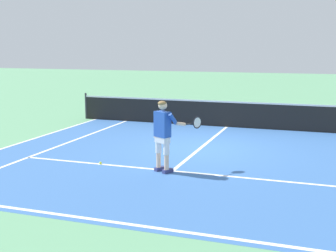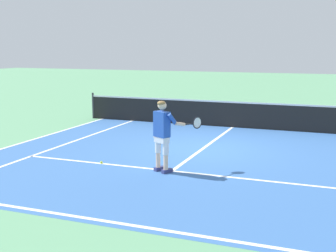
{
  "view_description": "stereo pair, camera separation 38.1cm",
  "coord_description": "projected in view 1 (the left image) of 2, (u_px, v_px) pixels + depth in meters",
  "views": [
    {
      "loc": [
        3.32,
        -12.46,
        2.95
      ],
      "look_at": [
        -0.2,
        -2.34,
        1.05
      ],
      "focal_mm": 47.82,
      "sensor_mm": 36.0,
      "label": 1
    },
    {
      "loc": [
        3.67,
        -12.32,
        2.95
      ],
      "look_at": [
        -0.2,
        -2.34,
        1.05
      ],
      "focal_mm": 47.82,
      "sensor_mm": 36.0,
      "label": 2
    }
  ],
  "objects": [
    {
      "name": "ground_plane",
      "position": [
        200.0,
        148.0,
        13.17
      ],
      "size": [
        80.0,
        80.0,
        0.0
      ],
      "primitive_type": "plane",
      "color": "#609E70"
    },
    {
      "name": "court_inner_surface",
      "position": [
        190.0,
        157.0,
        12.18
      ],
      "size": [
        10.98,
        10.15,
        0.0
      ],
      "primitive_type": "cube",
      "color": "#3866A8",
      "rests_on": "ground"
    },
    {
      "name": "line_baseline",
      "position": [
        110.0,
        222.0,
        7.64
      ],
      "size": [
        10.98,
        0.1,
        0.01
      ],
      "primitive_type": "cube",
      "color": "white",
      "rests_on": "ground"
    },
    {
      "name": "line_service",
      "position": [
        172.0,
        171.0,
        10.76
      ],
      "size": [
        8.23,
        0.1,
        0.01
      ],
      "primitive_type": "cube",
      "color": "white",
      "rests_on": "ground"
    },
    {
      "name": "line_centre_service",
      "position": [
        206.0,
        144.0,
        13.74
      ],
      "size": [
        0.1,
        6.4,
        0.01
      ],
      "primitive_type": "cube",
      "color": "white",
      "rests_on": "ground"
    },
    {
      "name": "line_singles_left",
      "position": [
        60.0,
        146.0,
        13.51
      ],
      "size": [
        0.1,
        9.75,
        0.01
      ],
      "primitive_type": "cube",
      "color": "white",
      "rests_on": "ground"
    },
    {
      "name": "line_doubles_left",
      "position": [
        21.0,
        143.0,
        13.95
      ],
      "size": [
        0.1,
        9.75,
        0.01
      ],
      "primitive_type": "cube",
      "color": "white",
      "rests_on": "ground"
    },
    {
      "name": "tennis_net",
      "position": [
        227.0,
        114.0,
        16.63
      ],
      "size": [
        11.96,
        0.08,
        1.07
      ],
      "color": "#333338",
      "rests_on": "ground"
    },
    {
      "name": "tennis_player",
      "position": [
        164.0,
        131.0,
        10.52
      ],
      "size": [
        1.02,
        0.93,
        1.71
      ],
      "color": "navy",
      "rests_on": "ground"
    },
    {
      "name": "tennis_ball_near_feet",
      "position": [
        101.0,
        163.0,
        11.38
      ],
      "size": [
        0.07,
        0.07,
        0.07
      ],
      "primitive_type": "sphere",
      "color": "#CCE02D",
      "rests_on": "ground"
    }
  ]
}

